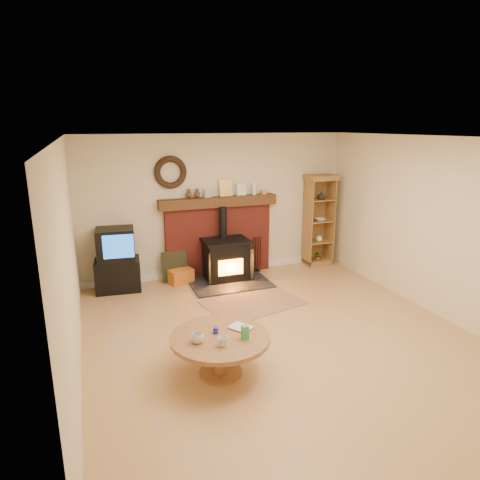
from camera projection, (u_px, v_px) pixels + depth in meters
name	position (u px, v px, depth m)	size (l,w,h in m)	color
ground	(279.00, 336.00, 5.75)	(5.50, 5.50, 0.00)	tan
room_shell	(277.00, 209.00, 5.38)	(5.02, 5.52, 2.61)	beige
chimney_breast	(219.00, 233.00, 7.96)	(2.20, 0.22, 1.78)	maroon
wood_stove	(226.00, 261.00, 7.72)	(1.40, 1.00, 1.32)	black
area_rug	(253.00, 303.00, 6.81)	(1.48, 1.02, 0.01)	brown
tv_unit	(117.00, 261.00, 7.23)	(0.78, 0.58, 1.08)	black
curio_cabinet	(318.00, 220.00, 8.50)	(0.58, 0.42, 1.81)	brown
firelog_box	(181.00, 276.00, 7.62)	(0.41, 0.26, 0.26)	gold
leaning_painting	(175.00, 267.00, 7.70)	(0.46, 0.03, 0.55)	black
fire_tools	(256.00, 264.00, 8.20)	(0.19, 0.16, 0.70)	black
coffee_table	(220.00, 343.00, 4.78)	(1.12, 1.12, 0.63)	brown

